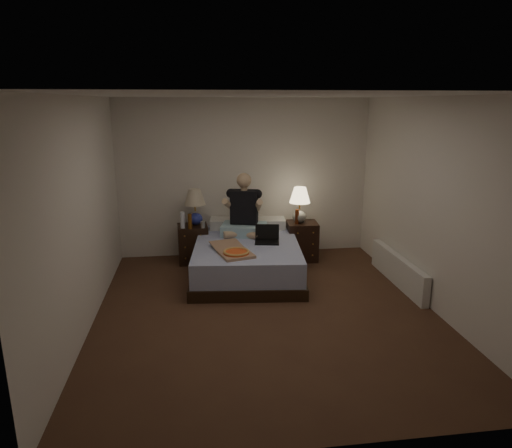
{
  "coord_description": "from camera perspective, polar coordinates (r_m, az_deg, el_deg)",
  "views": [
    {
      "loc": [
        -0.79,
        -4.94,
        2.44
      ],
      "look_at": [
        0.0,
        0.9,
        0.85
      ],
      "focal_mm": 32.0,
      "sensor_mm": 36.0,
      "label": 1
    }
  ],
  "objects": [
    {
      "name": "person",
      "position": [
        6.79,
        -1.55,
        2.45
      ],
      "size": [
        0.77,
        0.67,
        0.93
      ],
      "primitive_type": null,
      "rotation": [
        0.0,
        0.0,
        -0.25
      ],
      "color": "black",
      "rests_on": "bed"
    },
    {
      "name": "nightstand_left",
      "position": [
        7.17,
        -7.87,
        -2.45
      ],
      "size": [
        0.47,
        0.43,
        0.59
      ],
      "primitive_type": "cube",
      "rotation": [
        0.0,
        0.0,
        0.05
      ],
      "color": "black",
      "rests_on": "floor"
    },
    {
      "name": "beer_bottle_left",
      "position": [
        6.88,
        -8.26,
        0.33
      ],
      "size": [
        0.06,
        0.06,
        0.23
      ],
      "primitive_type": "cylinder",
      "color": "#60360D",
      "rests_on": "nightstand_left"
    },
    {
      "name": "ceiling",
      "position": [
        5.0,
        1.44,
        15.8
      ],
      "size": [
        4.0,
        4.5,
        0.0
      ],
      "primitive_type": "cube",
      "rotation": [
        3.14,
        0.0,
        0.0
      ],
      "color": "white",
      "rests_on": "ground"
    },
    {
      "name": "soda_can",
      "position": [
        6.92,
        -6.67,
        -0.09
      ],
      "size": [
        0.07,
        0.07,
        0.1
      ],
      "primitive_type": "cylinder",
      "color": "beige",
      "rests_on": "nightstand_left"
    },
    {
      "name": "nightstand_right",
      "position": [
        7.24,
        5.76,
        -2.13
      ],
      "size": [
        0.49,
        0.45,
        0.61
      ],
      "primitive_type": "cube",
      "rotation": [
        0.0,
        0.0,
        -0.07
      ],
      "color": "black",
      "rests_on": "floor"
    },
    {
      "name": "laptop",
      "position": [
        6.47,
        1.39,
        -1.36
      ],
      "size": [
        0.38,
        0.33,
        0.24
      ],
      "primitive_type": null,
      "rotation": [
        0.0,
        0.0,
        -0.17
      ],
      "color": "black",
      "rests_on": "bed"
    },
    {
      "name": "lamp_right",
      "position": [
        7.08,
        5.48,
        2.37
      ],
      "size": [
        0.38,
        0.38,
        0.56
      ],
      "primitive_type": null,
      "rotation": [
        0.0,
        0.0,
        -0.23
      ],
      "color": "gray",
      "rests_on": "nightstand_right"
    },
    {
      "name": "bed",
      "position": [
        6.62,
        -1.15,
        -4.26
      ],
      "size": [
        1.65,
        2.09,
        0.49
      ],
      "primitive_type": "cube",
      "rotation": [
        0.0,
        0.0,
        -0.1
      ],
      "color": "#5768AF",
      "rests_on": "floor"
    },
    {
      "name": "wall_back",
      "position": [
        7.33,
        -1.42,
        5.75
      ],
      "size": [
        4.0,
        0.0,
        2.5
      ],
      "primitive_type": "cube",
      "rotation": [
        1.57,
        0.0,
        0.0
      ],
      "color": "silver",
      "rests_on": "ground"
    },
    {
      "name": "water_bottle",
      "position": [
        6.93,
        -9.17,
        0.49
      ],
      "size": [
        0.07,
        0.07,
        0.25
      ],
      "primitive_type": "cylinder",
      "color": "white",
      "rests_on": "nightstand_left"
    },
    {
      "name": "beer_bottle_right",
      "position": [
        7.05,
        5.14,
        0.93
      ],
      "size": [
        0.06,
        0.06,
        0.23
      ],
      "primitive_type": "cylinder",
      "color": "#511F0B",
      "rests_on": "nightstand_right"
    },
    {
      "name": "pizza_box",
      "position": [
        5.96,
        -2.48,
        -3.63
      ],
      "size": [
        0.59,
        0.84,
        0.08
      ],
      "primitive_type": null,
      "rotation": [
        0.0,
        0.0,
        0.27
      ],
      "color": "tan",
      "rests_on": "bed"
    },
    {
      "name": "lamp_left",
      "position": [
        7.06,
        -7.62,
        2.1
      ],
      "size": [
        0.36,
        0.36,
        0.56
      ],
      "primitive_type": null,
      "rotation": [
        0.0,
        0.0,
        0.13
      ],
      "color": "#2A349B",
      "rests_on": "nightstand_left"
    },
    {
      "name": "floor",
      "position": [
        5.56,
        1.27,
        -10.91
      ],
      "size": [
        4.0,
        4.5,
        0.0
      ],
      "primitive_type": "cube",
      "color": "#523523",
      "rests_on": "ground"
    },
    {
      "name": "radiator",
      "position": [
        6.58,
        17.33,
        -5.52
      ],
      "size": [
        0.1,
        1.6,
        0.4
      ],
      "primitive_type": "cube",
      "color": "silver",
      "rests_on": "floor"
    },
    {
      "name": "wall_right",
      "position": [
        5.79,
        21.29,
        2.22
      ],
      "size": [
        0.0,
        4.5,
        2.5
      ],
      "primitive_type": "cube",
      "rotation": [
        1.57,
        0.0,
        -1.57
      ],
      "color": "silver",
      "rests_on": "ground"
    },
    {
      "name": "wall_left",
      "position": [
        5.22,
        -20.89,
        0.93
      ],
      "size": [
        0.0,
        4.5,
        2.5
      ],
      "primitive_type": "cube",
      "rotation": [
        1.57,
        0.0,
        1.57
      ],
      "color": "silver",
      "rests_on": "ground"
    },
    {
      "name": "wall_front",
      "position": [
        3.04,
        8.06,
        -8.04
      ],
      "size": [
        4.0,
        0.0,
        2.5
      ],
      "primitive_type": "cube",
      "rotation": [
        -1.57,
        0.0,
        0.0
      ],
      "color": "silver",
      "rests_on": "ground"
    }
  ]
}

